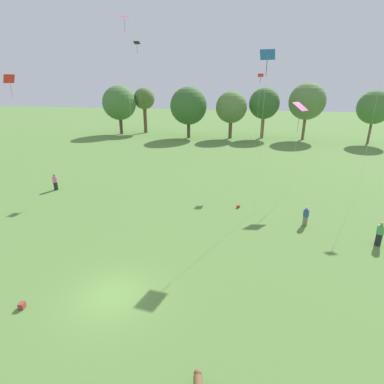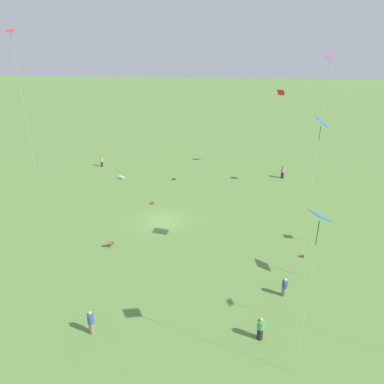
{
  "view_description": "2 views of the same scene",
  "coord_description": "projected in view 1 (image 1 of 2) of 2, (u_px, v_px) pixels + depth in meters",
  "views": [
    {
      "loc": [
        6.82,
        -11.75,
        10.5
      ],
      "look_at": [
        2.89,
        6.65,
        3.68
      ],
      "focal_mm": 28.0,
      "sensor_mm": 36.0,
      "label": 1
    },
    {
      "loc": [
        34.36,
        5.74,
        18.76
      ],
      "look_at": [
        -0.77,
        3.02,
        3.1
      ],
      "focal_mm": 35.0,
      "sensor_mm": 36.0,
      "label": 2
    }
  ],
  "objects": [
    {
      "name": "tree_1",
      "position": [
        144.0,
        99.0,
        65.77
      ],
      "size": [
        4.58,
        4.58,
        9.71
      ],
      "color": "brown",
      "rests_on": "ground_plane"
    },
    {
      "name": "picnic_bag_1",
      "position": [
        238.0,
        206.0,
        26.85
      ],
      "size": [
        0.32,
        0.32,
        0.24
      ],
      "rotation": [
        0.0,
        0.0,
        1.16
      ],
      "color": "#933833",
      "rests_on": "ground_plane"
    },
    {
      "name": "tree_2",
      "position": [
        189.0,
        106.0,
        59.57
      ],
      "size": [
        7.3,
        7.3,
        9.97
      ],
      "color": "brown",
      "rests_on": "ground_plane"
    },
    {
      "name": "kite_4",
      "position": [
        10.0,
        84.0,
        27.55
      ],
      "size": [
        0.95,
        1.08,
        11.3
      ],
      "rotation": [
        0.0,
        0.0,
        3.4
      ],
      "color": "red",
      "rests_on": "ground_plane"
    },
    {
      "name": "person_1",
      "position": [
        306.0,
        216.0,
        23.34
      ],
      "size": [
        0.6,
        0.6,
        1.56
      ],
      "rotation": [
        0.0,
        0.0,
        5.37
      ],
      "color": "#847056",
      "rests_on": "ground_plane"
    },
    {
      "name": "kite_3",
      "position": [
        300.0,
        109.0,
        27.77
      ],
      "size": [
        1.61,
        1.67,
        8.88
      ],
      "rotation": [
        0.0,
        0.0,
        0.21
      ],
      "color": "#E54C99",
      "rests_on": "ground_plane"
    },
    {
      "name": "kite_2",
      "position": [
        137.0,
        54.0,
        33.56
      ],
      "size": [
        0.72,
        0.69,
        14.9
      ],
      "rotation": [
        0.0,
        0.0,
        2.45
      ],
      "color": "black",
      "rests_on": "ground_plane"
    },
    {
      "name": "dog_1",
      "position": [
        198.0,
        381.0,
        10.79
      ],
      "size": [
        0.45,
        0.78,
        0.61
      ],
      "rotation": [
        0.0,
        0.0,
        0.23
      ],
      "color": "brown",
      "rests_on": "ground_plane"
    },
    {
      "name": "person_4",
      "position": [
        380.0,
        234.0,
        20.4
      ],
      "size": [
        0.65,
        0.65,
        1.72
      ],
      "rotation": [
        0.0,
        0.0,
        3.77
      ],
      "color": "#232328",
      "rests_on": "ground_plane"
    },
    {
      "name": "kite_6",
      "position": [
        267.0,
        61.0,
        22.08
      ],
      "size": [
        1.17,
        1.0,
        12.83
      ],
      "rotation": [
        0.0,
        0.0,
        2.25
      ],
      "color": "blue",
      "rests_on": "ground_plane"
    },
    {
      "name": "kite_8",
      "position": [
        125.0,
        32.0,
        26.63
      ],
      "size": [
        0.97,
        0.96,
        16.18
      ],
      "rotation": [
        0.0,
        0.0,
        6.04
      ],
      "color": "#E54C99",
      "rests_on": "ground_plane"
    },
    {
      "name": "picnic_bag_0",
      "position": [
        22.0,
        306.0,
        14.81
      ],
      "size": [
        0.31,
        0.35,
        0.31
      ],
      "rotation": [
        0.0,
        0.0,
        0.18
      ],
      "color": "#933833",
      "rests_on": "ground_plane"
    },
    {
      "name": "tree_4",
      "position": [
        264.0,
        104.0,
        59.12
      ],
      "size": [
        5.96,
        5.96,
        9.79
      ],
      "color": "brown",
      "rests_on": "ground_plane"
    },
    {
      "name": "kite_5",
      "position": [
        260.0,
        83.0,
        33.17
      ],
      "size": [
        0.64,
        0.58,
        11.53
      ],
      "rotation": [
        0.0,
        0.0,
        2.4
      ],
      "color": "red",
      "rests_on": "ground_plane"
    },
    {
      "name": "person_0",
      "position": [
        55.0,
        182.0,
        31.17
      ],
      "size": [
        0.67,
        0.67,
        1.7
      ],
      "rotation": [
        0.0,
        0.0,
        3.86
      ],
      "color": "#232328",
      "rests_on": "ground_plane"
    },
    {
      "name": "tree_0",
      "position": [
        119.0,
        103.0,
        64.13
      ],
      "size": [
        7.12,
        7.12,
        10.17
      ],
      "color": "brown",
      "rests_on": "ground_plane"
    },
    {
      "name": "tree_6",
      "position": [
        375.0,
        107.0,
        53.57
      ],
      "size": [
        5.9,
        5.9,
        9.48
      ],
      "color": "brown",
      "rests_on": "ground_plane"
    },
    {
      "name": "ground_plane",
      "position": [
        112.0,
        296.0,
        15.72
      ],
      "size": [
        240.0,
        240.0,
        0.0
      ],
      "primitive_type": "plane",
      "color": "#5B843D"
    },
    {
      "name": "tree_3",
      "position": [
        231.0,
        107.0,
        59.12
      ],
      "size": [
        6.12,
        6.12,
        9.18
      ],
      "color": "brown",
      "rests_on": "ground_plane"
    },
    {
      "name": "tree_5",
      "position": [
        307.0,
        102.0,
        57.34
      ],
      "size": [
        6.88,
        6.88,
        10.74
      ],
      "color": "brown",
      "rests_on": "ground_plane"
    }
  ]
}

